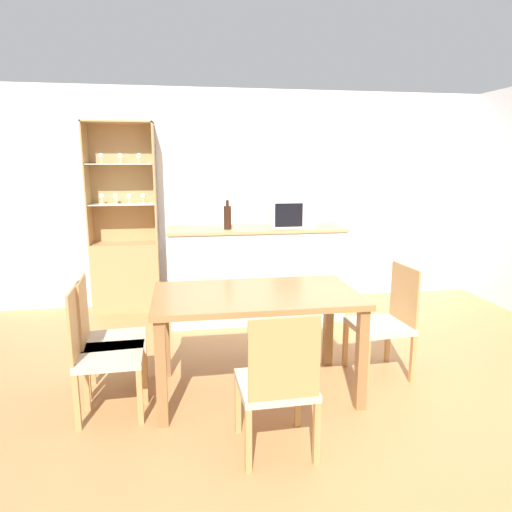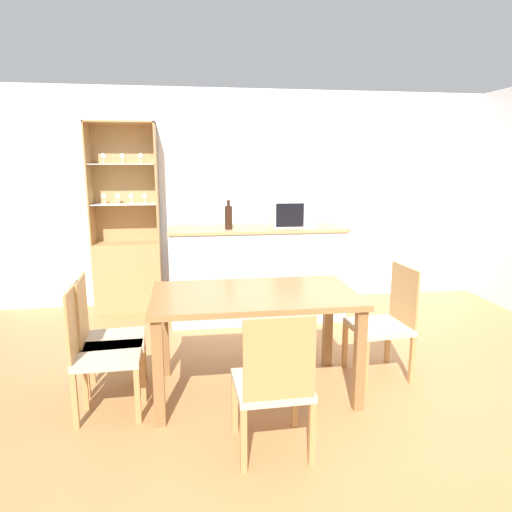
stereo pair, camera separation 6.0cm
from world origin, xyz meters
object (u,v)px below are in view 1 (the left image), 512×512
(dining_table, at_px, (256,306))
(microwave, at_px, (291,213))
(dining_chair_side_left_far, at_px, (108,338))
(display_cabinet, at_px, (126,259))
(dining_chair_side_left_near, at_px, (102,352))
(dining_chair_side_right_far, at_px, (385,322))
(dining_chair_head_near, at_px, (277,384))
(wine_bottle, at_px, (228,217))

(dining_table, relative_size, microwave, 3.16)
(dining_chair_side_left_far, bearing_deg, display_cabinet, 178.41)
(dining_chair_side_left_near, bearing_deg, dining_chair_side_right_far, 95.40)
(dining_chair_head_near, bearing_deg, dining_table, 88.64)
(dining_chair_side_left_near, xyz_separation_m, dining_chair_side_left_far, (0.00, 0.25, 0.00))
(dining_table, relative_size, wine_bottle, 4.85)
(dining_table, height_order, wine_bottle, wine_bottle)
(display_cabinet, xyz_separation_m, dining_chair_side_left_near, (0.10, -2.33, -0.17))
(dining_chair_side_left_near, distance_m, dining_chair_side_right_far, 2.16)
(display_cabinet, bearing_deg, dining_chair_side_right_far, -42.70)
(dining_chair_side_left_near, relative_size, dining_chair_side_left_far, 1.00)
(dining_chair_side_right_far, bearing_deg, dining_chair_head_near, 125.83)
(dining_chair_head_near, xyz_separation_m, dining_chair_side_left_near, (-1.08, 0.63, 0.00))
(dining_table, distance_m, dining_chair_side_right_far, 1.11)
(dining_chair_side_left_near, relative_size, dining_chair_side_right_far, 1.00)
(display_cabinet, height_order, wine_bottle, display_cabinet)
(dining_table, height_order, dining_chair_side_left_far, dining_chair_side_left_far)
(dining_chair_head_near, height_order, dining_chair_side_right_far, same)
(dining_chair_side_left_far, height_order, microwave, microwave)
(dining_chair_head_near, relative_size, dining_chair_side_right_far, 1.00)
(wine_bottle, bearing_deg, dining_chair_side_right_far, -51.86)
(dining_chair_head_near, xyz_separation_m, dining_chair_side_right_far, (1.07, 0.89, 0.00))
(dining_chair_side_left_far, relative_size, wine_bottle, 2.94)
(dining_chair_side_left_near, distance_m, wine_bottle, 2.10)
(display_cabinet, height_order, dining_chair_head_near, display_cabinet)
(display_cabinet, distance_m, dining_table, 2.50)
(display_cabinet, bearing_deg, dining_chair_head_near, -68.38)
(dining_chair_head_near, relative_size, microwave, 1.92)
(dining_table, xyz_separation_m, dining_chair_side_left_far, (-1.07, 0.12, -0.23))
(dining_chair_side_left_near, bearing_deg, dining_chair_side_left_far, 178.48)
(display_cabinet, bearing_deg, dining_chair_side_left_near, -87.54)
(dining_chair_head_near, distance_m, dining_chair_side_right_far, 1.40)
(dining_chair_side_left_near, distance_m, microwave, 2.61)
(microwave, relative_size, wine_bottle, 1.53)
(microwave, distance_m, wine_bottle, 0.72)
(dining_chair_side_right_far, distance_m, microwave, 1.76)
(dining_chair_side_left_near, height_order, microwave, microwave)
(dining_chair_side_left_far, xyz_separation_m, wine_bottle, (1.03, 1.44, 0.71))
(display_cabinet, relative_size, dining_chair_side_left_near, 2.39)
(dining_chair_head_near, height_order, dining_chair_side_left_far, same)
(dining_table, distance_m, dining_chair_side_left_far, 1.11)
(dining_chair_head_near, bearing_deg, dining_chair_side_left_far, 139.10)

